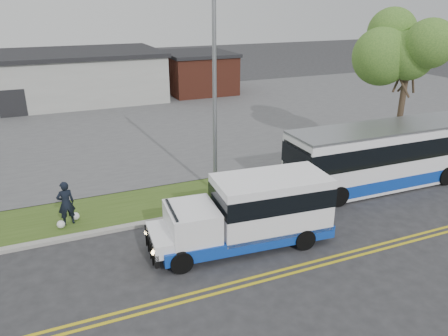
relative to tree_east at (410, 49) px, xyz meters
name	(u,v)px	position (x,y,z in m)	size (l,w,h in m)	color
ground	(171,234)	(-14.00, -3.00, -6.20)	(140.00, 140.00, 0.00)	#28282B
lane_line_north	(206,290)	(-14.00, -6.85, -6.20)	(70.00, 0.12, 0.01)	gold
lane_line_south	(210,295)	(-14.00, -7.15, -6.20)	(70.00, 0.12, 0.01)	gold
curb	(164,220)	(-14.00, -1.90, -6.13)	(80.00, 0.30, 0.15)	#9E9B93
verge	(153,203)	(-14.00, -0.10, -6.15)	(80.00, 3.30, 0.10)	#354E1A
parking_lot	(104,125)	(-14.00, 14.00, -6.15)	(80.00, 25.00, 0.10)	#4C4C4F
commercial_building	(11,80)	(-20.00, 24.00, -4.02)	(25.40, 10.40, 4.35)	#9E9E99
brick_wing	(197,72)	(-3.50, 23.00, -4.24)	(6.30, 7.30, 3.90)	brown
tree_east	(410,49)	(0.00, 0.00, 0.00)	(5.20, 5.20, 8.33)	#37241E
streetlight_near	(215,83)	(-11.00, -0.27, -0.97)	(0.35, 1.53, 9.50)	gray
shuttle_bus	(254,210)	(-11.35, -4.85, -4.82)	(6.89, 2.71, 2.58)	#0F39A6
transit_bus	(391,155)	(-2.65, -2.40, -4.68)	(10.89, 2.75, 3.01)	white
pedestrian	(66,203)	(-17.63, -0.77, -5.18)	(0.67, 0.44, 1.84)	black
grocery_bag_left	(61,224)	(-17.93, -1.02, -5.94)	(0.32, 0.32, 0.32)	white
grocery_bag_right	(75,216)	(-17.33, -0.52, -5.94)	(0.32, 0.32, 0.32)	white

